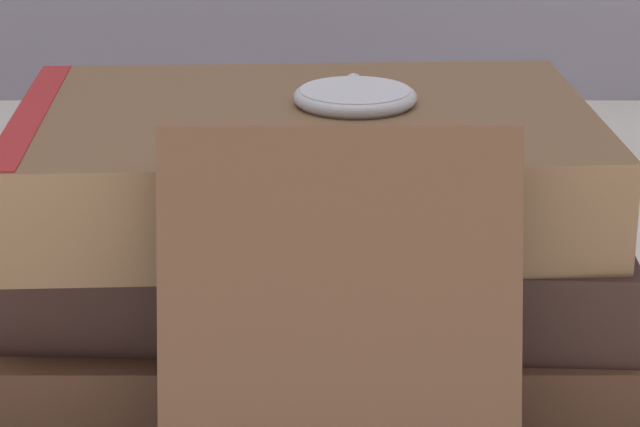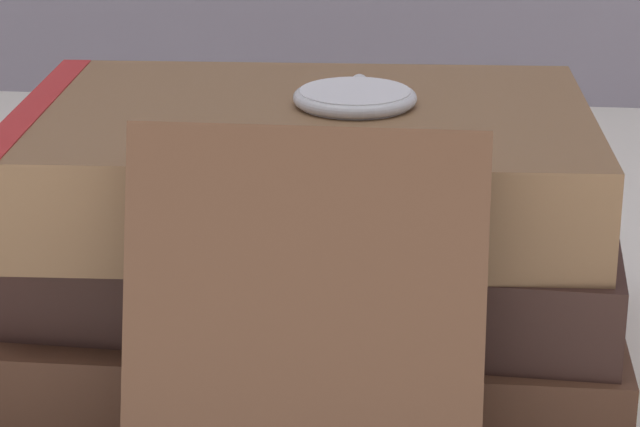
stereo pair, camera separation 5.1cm
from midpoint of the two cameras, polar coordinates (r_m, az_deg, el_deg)
ground_plane at (r=0.52m, az=-1.54°, el=-8.13°), size 3.00×3.00×0.00m
book_flat_bottom at (r=0.55m, az=-3.99°, el=-4.50°), size 0.25×0.17×0.03m
book_flat_middle at (r=0.54m, az=-3.51°, el=-1.20°), size 0.24×0.17×0.03m
book_flat_top at (r=0.52m, az=-4.28°, el=2.24°), size 0.23×0.16×0.04m
book_leaning_front at (r=0.43m, az=-2.79°, el=-5.55°), size 0.12×0.05×0.13m
pocket_watch at (r=0.52m, az=-1.10°, el=4.97°), size 0.05×0.05×0.01m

